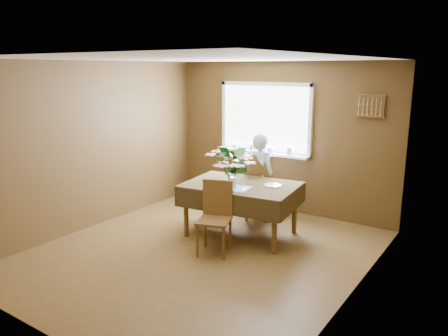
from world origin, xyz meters
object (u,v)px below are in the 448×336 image
Objects in this scene: chair_far at (260,184)px; flower_bouquet at (232,165)px; seated_woman at (260,177)px; chair_near at (216,214)px; dining_table at (241,190)px.

flower_bouquet is at bearing 74.05° from chair_far.
flower_bouquet is (0.08, -0.93, 0.38)m from seated_woman.
chair_near is at bearing 102.15° from seated_woman.
chair_far is (-0.12, 0.76, -0.10)m from dining_table.
chair_far reaches higher than chair_near.
chair_near is (0.04, -0.69, -0.15)m from dining_table.
dining_table is 1.79× the size of chair_near.
seated_woman is (0.03, -0.04, 0.13)m from chair_far.
flower_bouquet reaches higher than dining_table.
dining_table is at bearing 85.72° from flower_bouquet.
flower_bouquet reaches higher than chair_far.
chair_far is 0.14m from seated_woman.
seated_woman reaches higher than chair_far.
dining_table is at bearing 76.86° from chair_far.
chair_near is 1.67× the size of flower_bouquet.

